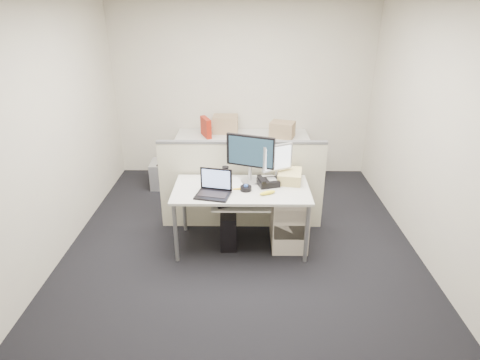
{
  "coord_description": "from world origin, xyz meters",
  "views": [
    {
      "loc": [
        0.03,
        -3.99,
        2.62
      ],
      "look_at": [
        -0.02,
        0.15,
        0.76
      ],
      "focal_mm": 30.0,
      "sensor_mm": 36.0,
      "label": 1
    }
  ],
  "objects_px": {
    "desk": "(241,194)",
    "monitor_main": "(250,159)",
    "laptop": "(213,185)",
    "desk_phone": "(268,183)"
  },
  "relations": [
    {
      "from": "desk",
      "to": "laptop",
      "type": "xyz_separation_m",
      "value": [
        -0.3,
        -0.19,
        0.2
      ]
    },
    {
      "from": "monitor_main",
      "to": "desk",
      "type": "bearing_deg",
      "value": -98.41
    },
    {
      "from": "desk",
      "to": "monitor_main",
      "type": "bearing_deg",
      "value": 61.44
    },
    {
      "from": "desk",
      "to": "monitor_main",
      "type": "distance_m",
      "value": 0.4
    },
    {
      "from": "monitor_main",
      "to": "laptop",
      "type": "bearing_deg",
      "value": -116.76
    },
    {
      "from": "desk_phone",
      "to": "monitor_main",
      "type": "bearing_deg",
      "value": 137.76
    },
    {
      "from": "desk",
      "to": "desk_phone",
      "type": "relative_size",
      "value": 6.74
    },
    {
      "from": "desk",
      "to": "monitor_main",
      "type": "relative_size",
      "value": 2.7
    },
    {
      "from": "desk",
      "to": "laptop",
      "type": "distance_m",
      "value": 0.41
    },
    {
      "from": "desk",
      "to": "laptop",
      "type": "bearing_deg",
      "value": -147.35
    }
  ]
}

